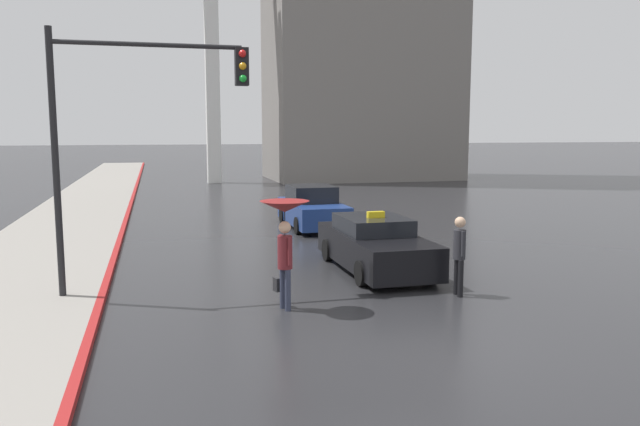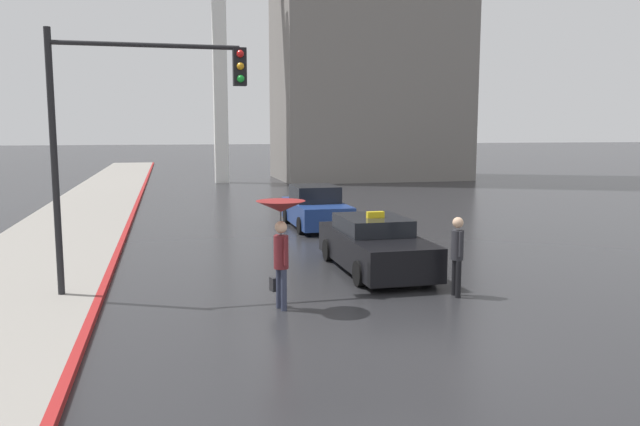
{
  "view_description": "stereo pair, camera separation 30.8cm",
  "coord_description": "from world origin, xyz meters",
  "px_view_note": "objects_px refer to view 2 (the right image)",
  "views": [
    {
      "loc": [
        -3.66,
        -9.26,
        3.58
      ],
      "look_at": [
        0.51,
        6.52,
        1.4
      ],
      "focal_mm": 35.0,
      "sensor_mm": 36.0,
      "label": 1
    },
    {
      "loc": [
        -3.37,
        -9.34,
        3.58
      ],
      "look_at": [
        0.51,
        6.52,
        1.4
      ],
      "focal_mm": 35.0,
      "sensor_mm": 36.0,
      "label": 2
    }
  ],
  "objects_px": {
    "traffic_light": "(134,112)",
    "monument_cross": "(219,27)",
    "sedan_red": "(316,209)",
    "pedestrian_man": "(457,250)",
    "taxi": "(374,245)",
    "pedestrian_with_umbrella": "(281,224)"
  },
  "relations": [
    {
      "from": "pedestrian_man",
      "to": "traffic_light",
      "type": "height_order",
      "value": "traffic_light"
    },
    {
      "from": "taxi",
      "to": "monument_cross",
      "type": "xyz_separation_m",
      "value": [
        -1.49,
        28.01,
        9.7
      ]
    },
    {
      "from": "pedestrian_with_umbrella",
      "to": "monument_cross",
      "type": "distance_m",
      "value": 32.11
    },
    {
      "from": "monument_cross",
      "to": "traffic_light",
      "type": "bearing_deg",
      "value": -98.28
    },
    {
      "from": "pedestrian_with_umbrella",
      "to": "pedestrian_man",
      "type": "bearing_deg",
      "value": -105.34
    },
    {
      "from": "sedan_red",
      "to": "pedestrian_with_umbrella",
      "type": "height_order",
      "value": "pedestrian_with_umbrella"
    },
    {
      "from": "taxi",
      "to": "monument_cross",
      "type": "distance_m",
      "value": 29.68
    },
    {
      "from": "pedestrian_man",
      "to": "monument_cross",
      "type": "distance_m",
      "value": 32.3
    },
    {
      "from": "sedan_red",
      "to": "monument_cross",
      "type": "bearing_deg",
      "value": -85.37
    },
    {
      "from": "taxi",
      "to": "pedestrian_man",
      "type": "relative_size",
      "value": 2.71
    },
    {
      "from": "pedestrian_with_umbrella",
      "to": "traffic_light",
      "type": "distance_m",
      "value": 3.96
    },
    {
      "from": "sedan_red",
      "to": "pedestrian_with_umbrella",
      "type": "distance_m",
      "value": 10.72
    },
    {
      "from": "pedestrian_man",
      "to": "monument_cross",
      "type": "relative_size",
      "value": 0.1
    },
    {
      "from": "taxi",
      "to": "monument_cross",
      "type": "height_order",
      "value": "monument_cross"
    },
    {
      "from": "sedan_red",
      "to": "pedestrian_man",
      "type": "height_order",
      "value": "pedestrian_man"
    },
    {
      "from": "pedestrian_man",
      "to": "taxi",
      "type": "bearing_deg",
      "value": -157.67
    },
    {
      "from": "pedestrian_with_umbrella",
      "to": "traffic_light",
      "type": "xyz_separation_m",
      "value": [
        -2.79,
        1.75,
        2.21
      ]
    },
    {
      "from": "sedan_red",
      "to": "monument_cross",
      "type": "distance_m",
      "value": 22.9
    },
    {
      "from": "pedestrian_man",
      "to": "monument_cross",
      "type": "height_order",
      "value": "monument_cross"
    },
    {
      "from": "sedan_red",
      "to": "monument_cross",
      "type": "height_order",
      "value": "monument_cross"
    },
    {
      "from": "traffic_light",
      "to": "monument_cross",
      "type": "relative_size",
      "value": 0.31
    },
    {
      "from": "pedestrian_man",
      "to": "traffic_light",
      "type": "relative_size",
      "value": 0.31
    }
  ]
}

